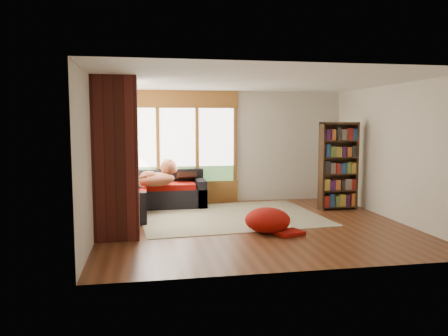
{
  "coord_description": "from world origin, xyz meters",
  "views": [
    {
      "loc": [
        -1.93,
        -7.59,
        1.88
      ],
      "look_at": [
        -0.36,
        1.1,
        0.95
      ],
      "focal_mm": 35.0,
      "sensor_mm": 36.0,
      "label": 1
    }
  ],
  "objects": [
    {
      "name": "wall_back",
      "position": [
        0.0,
        2.5,
        1.3
      ],
      "size": [
        5.5,
        0.04,
        2.6
      ],
      "primitive_type": "cube",
      "color": "silver",
      "rests_on": "ground"
    },
    {
      "name": "area_rug",
      "position": [
        -0.29,
        0.82,
        0.01
      ],
      "size": [
        3.73,
        2.97,
        0.01
      ],
      "primitive_type": "cube",
      "rotation": [
        0.0,
        0.0,
        0.08
      ],
      "color": "beige",
      "rests_on": "ground"
    },
    {
      "name": "roller_blind",
      "position": [
        -2.69,
        2.03,
        1.75
      ],
      "size": [
        0.03,
        0.72,
        0.9
      ],
      "primitive_type": "cube",
      "color": "#79A062",
      "rests_on": "wall_left"
    },
    {
      "name": "sectional_sofa",
      "position": [
        -1.95,
        1.7,
        0.3
      ],
      "size": [
        2.2,
        2.2,
        0.8
      ],
      "rotation": [
        0.0,
        0.0,
        -0.05
      ],
      "color": "black",
      "rests_on": "ground"
    },
    {
      "name": "dog_brindle",
      "position": [
        -2.28,
        0.94,
        0.74
      ],
      "size": [
        0.61,
        0.82,
        0.41
      ],
      "rotation": [
        0.0,
        0.0,
        1.8
      ],
      "color": "black",
      "rests_on": "sectional_sofa"
    },
    {
      "name": "windows_back",
      "position": [
        -1.2,
        2.47,
        1.35
      ],
      "size": [
        2.82,
        0.1,
        1.9
      ],
      "color": "#965F26",
      "rests_on": "wall_back"
    },
    {
      "name": "wall_front",
      "position": [
        0.0,
        -2.5,
        1.3
      ],
      "size": [
        5.5,
        0.04,
        2.6
      ],
      "primitive_type": "cube",
      "color": "silver",
      "rests_on": "ground"
    },
    {
      "name": "bookshelf",
      "position": [
        2.14,
        1.14,
        0.94
      ],
      "size": [
        0.81,
        0.27,
        1.88
      ],
      "color": "#392213",
      "rests_on": "ground"
    },
    {
      "name": "pouf",
      "position": [
        0.1,
        -0.51,
        0.22
      ],
      "size": [
        0.98,
        0.98,
        0.42
      ],
      "primitive_type": "ellipsoid",
      "rotation": [
        0.0,
        0.0,
        0.31
      ],
      "color": "#9B0D05",
      "rests_on": "area_rug"
    },
    {
      "name": "windows_left",
      "position": [
        -2.72,
        1.2,
        1.35
      ],
      "size": [
        0.1,
        2.62,
        1.9
      ],
      "color": "#965F26",
      "rests_on": "wall_left"
    },
    {
      "name": "wall_right",
      "position": [
        2.75,
        0.0,
        1.3
      ],
      "size": [
        0.04,
        5.0,
        2.6
      ],
      "primitive_type": "cube",
      "color": "silver",
      "rests_on": "ground"
    },
    {
      "name": "throw_pillows",
      "position": [
        -1.86,
        1.75,
        0.75
      ],
      "size": [
        1.98,
        1.68,
        0.45
      ],
      "color": "black",
      "rests_on": "sectional_sofa"
    },
    {
      "name": "ceiling",
      "position": [
        0.0,
        0.0,
        2.6
      ],
      "size": [
        5.5,
        5.5,
        0.0
      ],
      "primitive_type": "plane",
      "color": "white"
    },
    {
      "name": "floor",
      "position": [
        0.0,
        0.0,
        0.0
      ],
      "size": [
        5.5,
        5.5,
        0.0
      ],
      "primitive_type": "plane",
      "color": "#522A16",
      "rests_on": "ground"
    },
    {
      "name": "dog_tan",
      "position": [
        -1.66,
        1.6,
        0.78
      ],
      "size": [
        1.0,
        0.89,
        0.49
      ],
      "rotation": [
        0.0,
        0.0,
        0.52
      ],
      "color": "brown",
      "rests_on": "sectional_sofa"
    },
    {
      "name": "wall_left",
      "position": [
        -2.75,
        0.0,
        1.3
      ],
      "size": [
        0.04,
        5.0,
        2.6
      ],
      "primitive_type": "cube",
      "color": "silver",
      "rests_on": "ground"
    },
    {
      "name": "brick_chimney",
      "position": [
        -2.4,
        -0.35,
        1.3
      ],
      "size": [
        0.7,
        0.7,
        2.6
      ],
      "primitive_type": "cube",
      "color": "#471914",
      "rests_on": "ground"
    }
  ]
}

